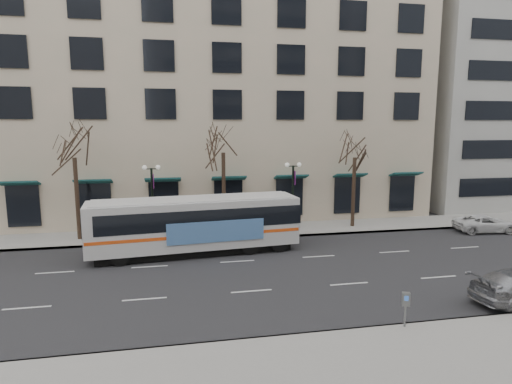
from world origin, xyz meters
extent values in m
plane|color=black|center=(0.00, 0.00, 0.00)|extent=(160.00, 160.00, 0.00)
cube|color=gray|center=(5.00, 9.00, 0.07)|extent=(80.00, 4.00, 0.15)
cube|color=#C7B198|center=(-2.00, 21.00, 12.00)|extent=(40.00, 20.00, 24.00)
cube|color=#999993|center=(32.00, 21.00, 17.50)|extent=(25.00, 20.00, 35.00)
cylinder|color=black|center=(-10.00, 8.80, 2.87)|extent=(0.28, 0.28, 5.74)
cylinder|color=black|center=(0.00, 8.80, 2.97)|extent=(0.28, 0.28, 5.95)
cylinder|color=black|center=(10.00, 8.80, 2.73)|extent=(0.28, 0.28, 5.46)
cylinder|color=black|center=(-5.00, 8.20, 2.50)|extent=(0.16, 0.16, 5.00)
cylinder|color=black|center=(-5.00, 8.20, 0.15)|extent=(0.36, 0.36, 0.30)
cube|color=black|center=(-5.00, 8.20, 4.95)|extent=(0.90, 0.06, 0.06)
sphere|color=silver|center=(-5.45, 8.20, 5.05)|extent=(0.32, 0.32, 0.32)
sphere|color=silver|center=(-4.55, 8.20, 5.05)|extent=(0.32, 0.32, 0.32)
cube|color=#6C1D6D|center=(-4.88, 8.20, 4.10)|extent=(0.04, 0.45, 1.00)
cylinder|color=black|center=(5.00, 8.20, 2.50)|extent=(0.16, 0.16, 5.00)
cylinder|color=black|center=(5.00, 8.20, 0.15)|extent=(0.36, 0.36, 0.30)
cube|color=black|center=(5.00, 8.20, 4.95)|extent=(0.90, 0.06, 0.06)
sphere|color=silver|center=(4.55, 8.20, 5.05)|extent=(0.32, 0.32, 0.32)
sphere|color=silver|center=(5.45, 8.20, 5.05)|extent=(0.32, 0.32, 0.32)
cube|color=#6C1D6D|center=(5.12, 8.20, 4.10)|extent=(0.04, 0.45, 1.00)
cube|color=silver|center=(-2.31, 4.43, 1.94)|extent=(12.96, 3.94, 2.92)
cube|color=black|center=(-2.31, 4.43, 0.29)|extent=(11.91, 3.51, 0.48)
cube|color=black|center=(-1.99, 4.46, 2.39)|extent=(12.45, 3.93, 1.17)
cube|color=#EB5116|center=(-2.31, 4.43, 1.43)|extent=(12.83, 3.96, 0.19)
cube|color=#4D7BBC|center=(-1.12, 3.12, 1.65)|extent=(5.83, 0.61, 1.28)
cube|color=silver|center=(-2.31, 4.43, 3.43)|extent=(12.30, 3.60, 0.09)
cylinder|color=black|center=(-6.64, 2.80, 0.53)|extent=(1.09, 0.39, 1.06)
cylinder|color=black|center=(-6.87, 5.24, 0.53)|extent=(1.09, 0.39, 1.06)
cylinder|color=black|center=(0.98, 3.51, 0.53)|extent=(1.09, 0.39, 1.06)
cylinder|color=black|center=(0.75, 5.95, 0.53)|extent=(1.09, 0.39, 1.06)
cylinder|color=black|center=(2.88, 3.69, 0.53)|extent=(1.09, 0.39, 1.06)
cylinder|color=black|center=(2.66, 6.12, 0.53)|extent=(1.09, 0.39, 1.06)
imported|color=silver|center=(19.23, 5.71, 0.62)|extent=(4.72, 2.62, 1.25)
cylinder|color=slate|center=(5.16, -7.30, 0.63)|extent=(0.09, 0.09, 0.96)
cube|color=slate|center=(5.16, -7.30, 1.27)|extent=(0.35, 0.28, 0.53)
cube|color=blue|center=(5.19, -7.39, 1.35)|extent=(0.15, 0.07, 0.19)
camera|label=1|loc=(-3.51, -21.55, 7.95)|focal=30.00mm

